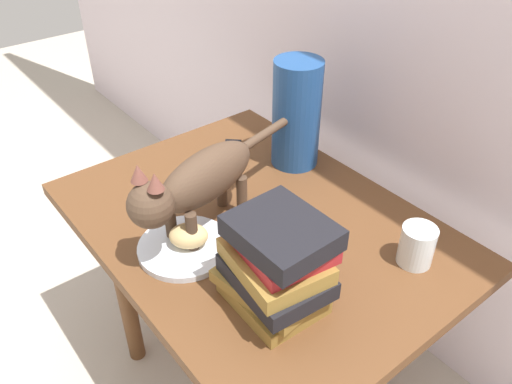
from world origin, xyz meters
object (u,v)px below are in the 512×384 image
Objects in this scene: plate at (185,247)px; bread_roll at (189,236)px; candle_jar at (416,247)px; green_vase at (296,114)px; tv_remote at (230,157)px; side_table at (256,242)px; book_stack at (276,264)px; cat at (197,182)px.

bread_roll reaches higher than plate.
bread_roll is at bearing -132.67° from candle_jar.
plate is 2.29× the size of candle_jar.
green_vase is 1.83× the size of tv_remote.
side_table is at bearing 86.34° from bread_roll.
plate is 1.30× the size of tv_remote.
plate is 0.71× the size of green_vase.
candle_jar is at bearing -8.32° from green_vase.
book_stack is 2.52× the size of candle_jar.
tv_remote is at bearing -129.93° from green_vase.
cat is at bearing 114.58° from plate.
book_stack is 1.43× the size of tv_remote.
side_table is 0.20m from bread_roll.
book_stack is (0.21, -0.12, 0.16)m from side_table.
bread_roll is at bearing -93.66° from side_table.
book_stack is 0.31m from candle_jar.
candle_jar is 0.54m from tv_remote.
candle_jar is (0.43, -0.06, -0.10)m from green_vase.
side_table is 0.36m from candle_jar.
cat is 0.32m from tv_remote.
side_table is at bearing 84.01° from plate.
candle_jar is at bearing 29.50° from side_table.
candle_jar reaches higher than tv_remote.
candle_jar is (0.30, 0.17, 0.10)m from side_table.
candle_jar is (0.31, 0.34, -0.00)m from bread_roll.
plate is 0.36m from tv_remote.
green_vase is at bearing 106.95° from bread_roll.
book_stack reaches higher than bread_roll.
bread_roll is 0.17× the size of cat.
cat is 3.13× the size of tv_remote.
side_table is at bearing 150.16° from book_stack.
cat reaches higher than candle_jar.
plate is at bearing -166.00° from book_stack.
side_table is 0.27m from tv_remote.
cat is (-0.04, -0.12, 0.20)m from side_table.
green_vase is at bearing 94.09° from tv_remote.
plate is 0.41× the size of cat.
green_vase reaches higher than tv_remote.
cat is 5.53× the size of candle_jar.
tv_remote is at bearing -173.06° from candle_jar.
tv_remote is at bearing 153.57° from book_stack.
bread_roll is 0.11m from cat.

